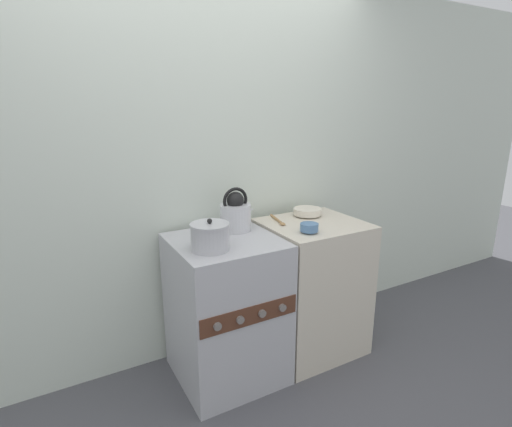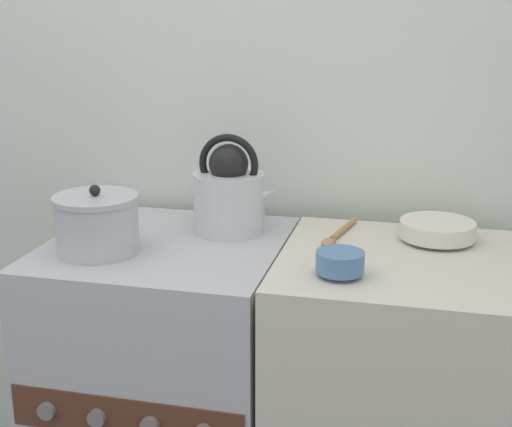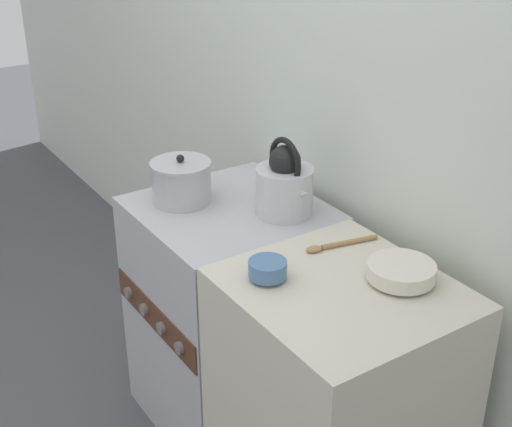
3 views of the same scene
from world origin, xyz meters
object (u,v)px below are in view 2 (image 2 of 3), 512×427
object	(u,v)px
cooking_pot	(97,224)
kettle	(230,194)
enamel_bowl	(437,230)
small_ceramic_bowl	(340,262)
stove	(171,393)

from	to	relation	value
cooking_pot	kettle	bearing A→B (deg)	41.44
enamel_bowl	small_ceramic_bowl	bearing A→B (deg)	-124.82
cooking_pot	enamel_bowl	world-z (taller)	cooking_pot
stove	small_ceramic_bowl	bearing A→B (deg)	-19.09
stove	small_ceramic_bowl	size ratio (longest dim) A/B	8.17
cooking_pot	small_ceramic_bowl	world-z (taller)	cooking_pot
enamel_bowl	stove	bearing A→B (deg)	-168.49
enamel_bowl	kettle	bearing A→B (deg)	-179.37
stove	kettle	distance (m)	0.60
enamel_bowl	small_ceramic_bowl	distance (m)	0.38
enamel_bowl	small_ceramic_bowl	size ratio (longest dim) A/B	1.76
stove	enamel_bowl	size ratio (longest dim) A/B	4.65
stove	enamel_bowl	bearing A→B (deg)	11.51
kettle	enamel_bowl	size ratio (longest dim) A/B	1.41
cooking_pot	small_ceramic_bowl	size ratio (longest dim) A/B	1.94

